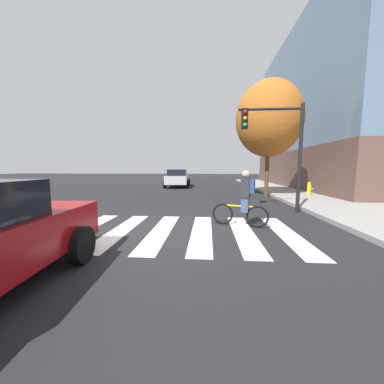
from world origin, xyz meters
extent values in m
plane|color=black|center=(0.00, 0.00, 0.00)|extent=(120.00, 120.00, 0.00)
cube|color=silver|center=(-4.22, 0.00, 0.01)|extent=(0.55, 3.56, 0.01)
cube|color=silver|center=(-3.09, 0.00, 0.01)|extent=(0.55, 3.56, 0.01)
cube|color=silver|center=(-1.95, 0.00, 0.01)|extent=(0.55, 3.56, 0.01)
cube|color=silver|center=(-0.81, 0.00, 0.01)|extent=(0.55, 3.56, 0.01)
cube|color=silver|center=(0.32, 0.00, 0.01)|extent=(0.55, 3.56, 0.01)
cube|color=silver|center=(1.46, 0.00, 0.01)|extent=(0.55, 3.56, 0.01)
cube|color=silver|center=(2.60, 0.00, 0.01)|extent=(0.55, 3.56, 0.01)
cube|color=silver|center=(3.73, 0.00, 0.01)|extent=(0.55, 3.56, 0.01)
cylinder|color=black|center=(-0.72, -2.08, 0.34)|extent=(0.28, 0.69, 0.68)
cube|color=#B7B7BC|center=(-1.22, 14.30, 0.70)|extent=(2.11, 4.78, 0.71)
cube|color=black|center=(-1.21, 14.15, 1.34)|extent=(1.79, 2.32, 0.56)
cylinder|color=black|center=(-2.27, 15.76, 0.35)|extent=(0.28, 0.70, 0.69)
cylinder|color=black|center=(-0.31, 15.85, 0.35)|extent=(0.28, 0.70, 0.69)
cylinder|color=black|center=(-2.13, 12.76, 0.35)|extent=(0.28, 0.70, 0.69)
cylinder|color=black|center=(-0.17, 12.85, 0.35)|extent=(0.28, 0.70, 0.69)
torus|color=black|center=(3.08, 0.58, 0.33)|extent=(0.65, 0.26, 0.66)
torus|color=black|center=(2.09, 0.91, 0.33)|extent=(0.65, 0.26, 0.66)
cylinder|color=orange|center=(2.59, 0.74, 0.61)|extent=(0.86, 0.33, 0.05)
cylinder|color=orange|center=(2.74, 0.70, 0.68)|extent=(0.04, 0.04, 0.45)
cube|color=#384772|center=(2.74, 0.70, 0.73)|extent=(0.28, 0.33, 0.56)
cube|color=#26262D|center=(2.74, 0.70, 1.18)|extent=(0.34, 0.42, 0.56)
sphere|color=tan|center=(2.74, 0.70, 1.58)|extent=(0.22, 0.22, 0.22)
cube|color=navy|center=(2.91, 0.64, 1.23)|extent=(0.24, 0.32, 0.40)
cylinder|color=black|center=(5.18, 2.98, 2.10)|extent=(0.14, 0.14, 4.20)
cylinder|color=black|center=(3.98, 2.98, 4.00)|extent=(2.40, 0.10, 0.10)
cube|color=black|center=(3.02, 2.98, 3.65)|extent=(0.24, 0.20, 0.76)
sphere|color=red|center=(3.02, 2.87, 3.89)|extent=(0.14, 0.14, 0.14)
sphere|color=gold|center=(3.02, 2.87, 3.65)|extent=(0.14, 0.14, 0.14)
sphere|color=green|center=(3.02, 2.87, 3.41)|extent=(0.14, 0.14, 0.14)
cylinder|color=gold|center=(7.69, 7.60, 0.47)|extent=(0.22, 0.22, 0.65)
sphere|color=gold|center=(7.69, 7.60, 0.84)|extent=(0.18, 0.18, 0.18)
cylinder|color=gold|center=(7.85, 7.60, 0.51)|extent=(0.12, 0.09, 0.09)
cylinder|color=#4C3823|center=(5.17, 7.59, 1.54)|extent=(0.24, 0.24, 3.09)
ellipsoid|color=#A5591E|center=(5.17, 7.59, 4.63)|extent=(3.84, 3.84, 4.42)
cube|color=brown|center=(16.52, 14.12, 1.60)|extent=(16.17, 18.79, 3.20)
camera|label=1|loc=(1.62, -5.77, 1.76)|focal=20.16mm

